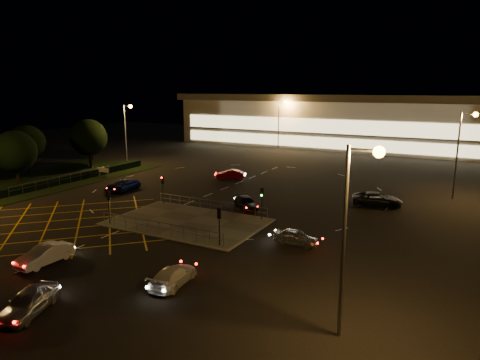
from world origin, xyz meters
The scene contains 25 objects.
ground centered at (0.00, 0.00, 0.00)m, with size 180.00×180.00×0.00m, color black.
pedestrian_island centered at (2.00, -2.00, 0.06)m, with size 14.00×9.00×0.12m, color #4C4944.
grass_verge centered at (-28.00, 6.00, 0.04)m, with size 18.00×30.00×0.08m, color black.
hedge centered at (-23.00, 6.00, 0.50)m, with size 2.00×26.00×1.00m, color black.
supermarket centered at (0.00, 61.95, 5.31)m, with size 72.00×26.50×10.50m.
streetlight_se centered at (20.44, -14.00, 6.56)m, with size 1.78×0.56×10.03m.
streetlight_nw centered at (-23.56, 18.00, 6.56)m, with size 1.78×0.56×10.03m.
streetlight_ne centered at (24.44, 20.00, 6.56)m, with size 1.78×0.56×10.03m.
streetlight_far_left centered at (-9.56, 48.00, 6.56)m, with size 1.78×0.56×10.03m.
signal_sw centered at (-4.00, -5.99, 2.37)m, with size 0.28×0.30×3.15m.
signal_se centered at (8.00, -5.99, 2.37)m, with size 0.28×0.30×3.15m.
signal_nw centered at (-4.00, 1.99, 2.37)m, with size 0.28×0.30×3.15m.
signal_ne centered at (8.00, 1.99, 2.37)m, with size 0.28×0.30×3.15m.
tree_b centered at (-32.00, 6.00, 4.64)m, with size 5.40×5.40×7.35m.
tree_c centered at (-28.00, 14.00, 4.95)m, with size 5.76×5.76×7.84m.
tree_d centered at (-34.00, 20.00, 4.02)m, with size 4.68×4.68×6.37m.
tree_e centered at (-26.00, 0.00, 4.64)m, with size 5.40×5.40×7.35m.
car_near_silver centered at (3.80, -20.12, 0.72)m, with size 1.70×4.23×1.44m, color #B3B5BA.
car_queue_white centered at (-1.51, -14.95, 0.69)m, with size 1.47×4.22×1.39m, color silver.
car_left_blue centered at (-12.67, 4.88, 0.68)m, with size 2.27×4.92×1.37m, color #0D1650.
car_far_dkgrey centered at (4.69, 5.00, 0.62)m, with size 1.75×4.29×1.25m, color black.
car_right_silver centered at (13.26, -2.60, 0.63)m, with size 1.50×3.72×1.27m, color #A0A3A7.
car_circ_red centered at (-4.27, 17.49, 0.65)m, with size 1.38×3.96×1.31m, color maroon.
car_east_grey centered at (16.84, 12.70, 0.74)m, with size 2.44×5.30×1.47m, color black.
car_approach_white centered at (8.83, -13.30, 0.61)m, with size 1.72×4.23×1.23m, color silver.
Camera 1 is at (24.93, -34.09, 12.62)m, focal length 32.00 mm.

